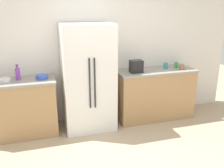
{
  "coord_description": "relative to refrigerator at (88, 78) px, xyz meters",
  "views": [
    {
      "loc": [
        -0.95,
        -2.45,
        2.05
      ],
      "look_at": [
        -0.07,
        0.47,
        1.1
      ],
      "focal_mm": 39.86,
      "sensor_mm": 36.0,
      "label": 1
    }
  ],
  "objects": [
    {
      "name": "kitchen_back_panel",
      "position": [
        0.17,
        0.39,
        0.41
      ],
      "size": [
        5.52,
        0.1,
        2.63
      ],
      "primitive_type": "cube",
      "color": "silver",
      "rests_on": "ground_plane"
    },
    {
      "name": "bowl_b",
      "position": [
        -1.31,
        0.03,
        0.07
      ],
      "size": [
        0.18,
        0.18,
        0.05
      ],
      "primitive_type": "cylinder",
      "color": "white",
      "rests_on": "counter_left"
    },
    {
      "name": "cup_c",
      "position": [
        1.72,
        0.09,
        0.09
      ],
      "size": [
        0.07,
        0.07,
        0.1
      ],
      "primitive_type": "cylinder",
      "color": "green",
      "rests_on": "counter_right"
    },
    {
      "name": "refrigerator",
      "position": [
        0.0,
        0.0,
        0.0
      ],
      "size": [
        0.85,
        0.66,
        1.8
      ],
      "color": "white",
      "rests_on": "ground_plane"
    },
    {
      "name": "bowl_a",
      "position": [
        -0.75,
        0.03,
        0.07
      ],
      "size": [
        0.19,
        0.19,
        0.07
      ],
      "primitive_type": "cylinder",
      "color": "blue",
      "rests_on": "counter_left"
    },
    {
      "name": "counter_right",
      "position": [
        1.27,
        0.05,
        -0.43
      ],
      "size": [
        1.46,
        0.59,
        0.94
      ],
      "color": "tan",
      "rests_on": "ground_plane"
    },
    {
      "name": "cup_a",
      "position": [
        1.49,
        0.09,
        0.09
      ],
      "size": [
        0.08,
        0.08,
        0.11
      ],
      "primitive_type": "cylinder",
      "color": "teal",
      "rests_on": "counter_right"
    },
    {
      "name": "cup_d",
      "position": [
        1.74,
        -0.08,
        0.08
      ],
      "size": [
        0.1,
        0.1,
        0.09
      ],
      "primitive_type": "cylinder",
      "color": "brown",
      "rests_on": "counter_right"
    },
    {
      "name": "toaster",
      "position": [
        0.85,
        -0.03,
        0.15
      ],
      "size": [
        0.22,
        0.16,
        0.22
      ],
      "primitive_type": "cube",
      "color": "black",
      "rests_on": "counter_right"
    },
    {
      "name": "bottle_a",
      "position": [
        -1.11,
        0.08,
        0.14
      ],
      "size": [
        0.08,
        0.08,
        0.24
      ],
      "color": "purple",
      "rests_on": "counter_left"
    },
    {
      "name": "counter_left",
      "position": [
        -1.15,
        0.05,
        -0.43
      ],
      "size": [
        1.21,
        0.59,
        0.94
      ],
      "color": "tan",
      "rests_on": "ground_plane"
    }
  ]
}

